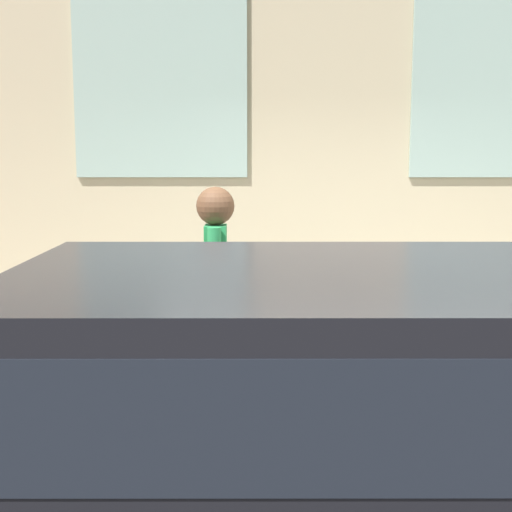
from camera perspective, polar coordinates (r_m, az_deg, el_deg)
The scene contains 4 objects.
sidewalk at distance 5.33m, azimuth 6.84°, elevation -13.09°, with size 2.43×60.00×0.15m.
fire_hydrant at distance 4.49m, azimuth 3.59°, elevation -10.60°, with size 0.27×0.40×0.80m.
person at distance 4.92m, azimuth -3.23°, elevation -2.04°, with size 0.40×0.26×1.63m.
parked_car_charcoal_near at distance 2.85m, azimuth 5.10°, elevation -15.23°, with size 1.81×4.82×1.59m.
Camera 1 is at (-3.71, 0.63, 2.01)m, focal length 50.00 mm.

